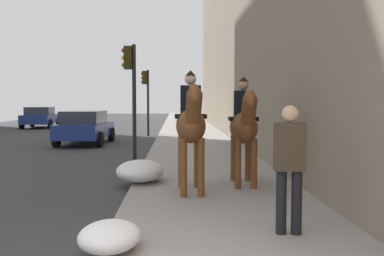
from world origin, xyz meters
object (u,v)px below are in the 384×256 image
mounted_horse_far (244,126)px  traffic_light_near_curb (131,83)px  traffic_light_far_curb (146,92)px  car_near_lane (85,127)px  car_mid_lane (41,117)px  mounted_horse_near (191,124)px  pedestrian_greeting (289,161)px

mounted_horse_far → traffic_light_near_curb: (4.47, 2.78, 1.05)m
traffic_light_near_curb → traffic_light_far_curb: (9.88, 0.21, -0.06)m
car_near_lane → car_mid_lane: bearing=27.0°
car_near_lane → mounted_horse_near: bearing=-156.6°
traffic_light_far_curb → pedestrian_greeting: bearing=-170.2°
pedestrian_greeting → car_mid_lane: size_ratio=0.43×
pedestrian_greeting → traffic_light_far_curb: 18.03m
mounted_horse_far → pedestrian_greeting: mounted_horse_far is taller
mounted_horse_far → car_mid_lane: size_ratio=0.57×
car_near_lane → traffic_light_near_curb: (-5.47, -2.54, 1.65)m
car_mid_lane → traffic_light_near_curb: 18.96m
mounted_horse_near → mounted_horse_far: 1.33m
car_near_lane → traffic_light_far_curb: traffic_light_far_curb is taller
mounted_horse_near → mounted_horse_far: mounted_horse_near is taller
mounted_horse_far → car_near_lane: 11.29m
car_near_lane → traffic_light_near_curb: size_ratio=1.18×
car_near_lane → traffic_light_far_curb: (4.41, -2.33, 1.60)m
car_mid_lane → pedestrian_greeting: bearing=-158.9°
mounted_horse_far → pedestrian_greeting: size_ratio=1.33×
mounted_horse_far → pedestrian_greeting: 3.38m
car_near_lane → traffic_light_near_curb: traffic_light_near_curb is taller
mounted_horse_far → car_near_lane: bearing=-150.3°
mounted_horse_near → car_near_lane: size_ratio=0.55×
pedestrian_greeting → mounted_horse_far: bearing=8.9°
mounted_horse_near → pedestrian_greeting: mounted_horse_near is taller
car_mid_lane → mounted_horse_far: bearing=-155.9°
traffic_light_far_curb → car_near_lane: bearing=152.2°
mounted_horse_far → pedestrian_greeting: bearing=3.0°
mounted_horse_far → car_near_lane: size_ratio=0.53×
mounted_horse_near → traffic_light_near_curb: (5.19, 1.66, 0.98)m
pedestrian_greeting → car_near_lane: size_ratio=0.40×
pedestrian_greeting → car_near_lane: pedestrian_greeting is taller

